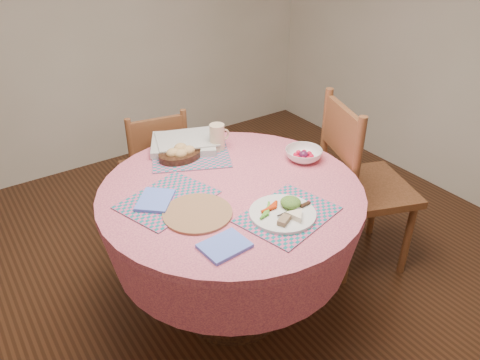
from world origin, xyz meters
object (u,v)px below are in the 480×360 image
object	(u,v)px
latte_mug	(218,137)
fruit_bowl	(304,155)
chair_back	(156,168)
chair_right	(359,182)
bread_bowl	(180,153)
dining_table	(232,222)
dinner_plate	(285,212)
wicker_trivet	(198,213)

from	to	relation	value
latte_mug	fruit_bowl	size ratio (longest dim) A/B	0.59
chair_back	fruit_bowl	distance (m)	1.02
chair_back	chair_right	bearing A→B (deg)	140.53
chair_back	bread_bowl	world-z (taller)	chair_back
dining_table	chair_back	size ratio (longest dim) A/B	1.44
bread_bowl	dinner_plate	bearing A→B (deg)	-80.11
chair_back	bread_bowl	xyz separation A→B (m)	(-0.07, -0.49, 0.34)
latte_mug	fruit_bowl	bearing A→B (deg)	-48.92
bread_bowl	latte_mug	world-z (taller)	latte_mug
bread_bowl	fruit_bowl	bearing A→B (deg)	-34.96
dinner_plate	wicker_trivet	bearing A→B (deg)	143.72
dining_table	chair_back	world-z (taller)	chair_back
dinner_plate	fruit_bowl	distance (m)	0.52
chair_right	latte_mug	bearing A→B (deg)	76.42
dinner_plate	latte_mug	xyz separation A→B (m)	(0.10, 0.69, 0.05)
chair_right	bread_bowl	xyz separation A→B (m)	(-0.88, 0.46, 0.24)
chair_back	bread_bowl	distance (m)	0.60
dinner_plate	fruit_bowl	bearing A→B (deg)	40.30
chair_back	bread_bowl	bearing A→B (deg)	92.27
chair_right	chair_back	xyz separation A→B (m)	(-0.81, 0.95, -0.09)
dining_table	wicker_trivet	bearing A→B (deg)	-158.37
chair_right	fruit_bowl	size ratio (longest dim) A/B	4.38
dining_table	bread_bowl	world-z (taller)	bread_bowl
chair_back	wicker_trivet	size ratio (longest dim) A/B	2.86
dining_table	fruit_bowl	distance (m)	0.52
dinner_plate	chair_back	bearing A→B (deg)	92.66
chair_right	latte_mug	xyz separation A→B (m)	(-0.66, 0.44, 0.29)
chair_back	fruit_bowl	size ratio (longest dim) A/B	3.64
chair_back	latte_mug	xyz separation A→B (m)	(0.15, -0.51, 0.38)
chair_back	dinner_plate	xyz separation A→B (m)	(0.06, -1.19, 0.32)
chair_right	wicker_trivet	world-z (taller)	chair_right
chair_right	wicker_trivet	size ratio (longest dim) A/B	3.45
dining_table	dinner_plate	world-z (taller)	dinner_plate
fruit_bowl	dining_table	bearing A→B (deg)	-176.75
chair_back	bread_bowl	size ratio (longest dim) A/B	3.74
chair_right	fruit_bowl	world-z (taller)	chair_right
latte_mug	dinner_plate	bearing A→B (deg)	-97.92
fruit_bowl	chair_back	bearing A→B (deg)	117.99
chair_right	latte_mug	size ratio (longest dim) A/B	7.43
dining_table	bread_bowl	distance (m)	0.46
dinner_plate	bread_bowl	size ratio (longest dim) A/B	1.24
dinner_plate	bread_bowl	bearing A→B (deg)	99.89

